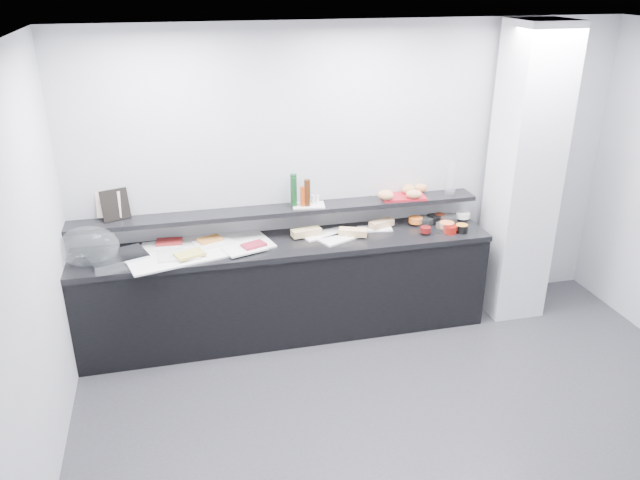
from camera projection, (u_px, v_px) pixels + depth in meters
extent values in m
plane|color=#2D2D30|center=(430.00, 444.00, 4.39)|extent=(5.00, 5.00, 0.00)
cube|color=#A9ABB0|center=(354.00, 176.00, 5.64)|extent=(5.00, 0.02, 2.70)
plane|color=white|center=(466.00, 45.00, 3.32)|extent=(5.00, 5.00, 0.00)
cube|color=silver|center=(524.00, 176.00, 5.65)|extent=(0.50, 0.50, 2.70)
cube|color=black|center=(286.00, 291.00, 5.59)|extent=(3.60, 0.60, 0.85)
cube|color=black|center=(285.00, 245.00, 5.41)|extent=(3.62, 0.62, 0.05)
cube|color=black|center=(281.00, 210.00, 5.46)|extent=(3.60, 0.25, 0.04)
cube|color=silver|center=(118.00, 257.00, 5.06)|extent=(0.52, 0.43, 0.04)
ellipsoid|color=silver|center=(89.00, 247.00, 5.00)|extent=(0.50, 0.35, 0.34)
cube|color=silver|center=(198.00, 248.00, 5.26)|extent=(1.31, 0.86, 0.01)
cube|color=silver|center=(162.00, 246.00, 5.27)|extent=(0.33, 0.24, 0.01)
cube|color=maroon|center=(169.00, 242.00, 5.31)|extent=(0.23, 0.16, 0.02)
cube|color=white|center=(214.00, 243.00, 5.33)|extent=(0.37, 0.30, 0.01)
cube|color=#C57228|center=(210.00, 240.00, 5.35)|extent=(0.23, 0.19, 0.02)
cube|color=silver|center=(179.00, 255.00, 5.10)|extent=(0.34, 0.23, 0.01)
cube|color=gold|center=(190.00, 254.00, 5.07)|extent=(0.27, 0.22, 0.02)
cube|color=white|center=(245.00, 249.00, 5.22)|extent=(0.39, 0.31, 0.01)
cube|color=maroon|center=(254.00, 245.00, 5.24)|extent=(0.22, 0.18, 0.02)
cube|color=white|center=(324.00, 234.00, 5.54)|extent=(0.42, 0.26, 0.01)
cube|color=tan|center=(306.00, 232.00, 5.49)|extent=(0.27, 0.14, 0.06)
cylinder|color=silver|center=(304.00, 236.00, 5.47)|extent=(0.16, 0.03, 0.01)
cube|color=white|center=(341.00, 238.00, 5.47)|extent=(0.43, 0.32, 0.01)
cube|color=tan|center=(353.00, 232.00, 5.49)|extent=(0.26, 0.18, 0.06)
cylinder|color=silver|center=(338.00, 237.00, 5.46)|extent=(0.16, 0.03, 0.01)
cube|color=white|center=(375.00, 229.00, 5.66)|extent=(0.32, 0.17, 0.01)
cube|color=tan|center=(382.00, 224.00, 5.67)|extent=(0.25, 0.17, 0.06)
cylinder|color=#A8ABAF|center=(383.00, 231.00, 5.57)|extent=(0.16, 0.04, 0.01)
cylinder|color=silver|center=(425.00, 221.00, 5.75)|extent=(0.19, 0.19, 0.07)
cylinder|color=orange|center=(416.00, 220.00, 5.75)|extent=(0.15, 0.15, 0.05)
cylinder|color=black|center=(434.00, 219.00, 5.80)|extent=(0.14, 0.14, 0.07)
cylinder|color=#50190B|center=(440.00, 217.00, 5.83)|extent=(0.10, 0.10, 0.05)
cylinder|color=white|center=(448.00, 219.00, 5.79)|extent=(0.23, 0.23, 0.07)
cylinder|color=white|center=(463.00, 215.00, 5.87)|extent=(0.14, 0.14, 0.05)
cylinder|color=maroon|center=(450.00, 229.00, 5.57)|extent=(0.15, 0.15, 0.07)
cylinder|color=#570C0C|center=(425.00, 230.00, 5.53)|extent=(0.12, 0.12, 0.05)
cylinder|color=white|center=(445.00, 228.00, 5.61)|extent=(0.21, 0.21, 0.07)
cylinder|color=orange|center=(447.00, 225.00, 5.64)|extent=(0.17, 0.17, 0.05)
cylinder|color=black|center=(462.00, 229.00, 5.58)|extent=(0.11, 0.11, 0.07)
cylinder|color=orange|center=(462.00, 227.00, 5.59)|extent=(0.11, 0.11, 0.05)
cube|color=black|center=(115.00, 205.00, 5.16)|extent=(0.24, 0.14, 0.26)
cube|color=beige|center=(108.00, 205.00, 5.16)|extent=(0.21, 0.09, 0.22)
cube|color=white|center=(308.00, 205.00, 5.51)|extent=(0.30, 0.21, 0.01)
cylinder|color=#0F3817|center=(294.00, 192.00, 5.43)|extent=(0.06, 0.06, 0.26)
cylinder|color=#3C1C0B|center=(307.00, 193.00, 5.43)|extent=(0.07, 0.07, 0.24)
cylinder|color=#0E361B|center=(294.00, 190.00, 5.45)|extent=(0.07, 0.07, 0.28)
cylinder|color=#B6380D|center=(303.00, 196.00, 5.43)|extent=(0.04, 0.04, 0.18)
cylinder|color=silver|center=(313.00, 199.00, 5.53)|extent=(0.04, 0.04, 0.07)
cylinder|color=white|center=(318.00, 199.00, 5.54)|extent=(0.04, 0.04, 0.07)
cube|color=#A4111F|center=(402.00, 196.00, 5.72)|extent=(0.42, 0.32, 0.02)
ellipsoid|color=#B17C43|center=(409.00, 188.00, 5.76)|extent=(0.17, 0.14, 0.08)
ellipsoid|color=tan|center=(421.00, 188.00, 5.77)|extent=(0.13, 0.10, 0.08)
ellipsoid|color=#CE864E|center=(386.00, 196.00, 5.58)|extent=(0.16, 0.13, 0.08)
ellipsoid|color=#D58351|center=(414.00, 194.00, 5.61)|extent=(0.16, 0.13, 0.08)
ellipsoid|color=tan|center=(385.00, 194.00, 5.60)|extent=(0.15, 0.09, 0.08)
ellipsoid|color=#C2884A|center=(409.00, 190.00, 5.73)|extent=(0.13, 0.08, 0.08)
cylinder|color=white|center=(451.00, 180.00, 5.70)|extent=(0.12, 0.12, 0.30)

